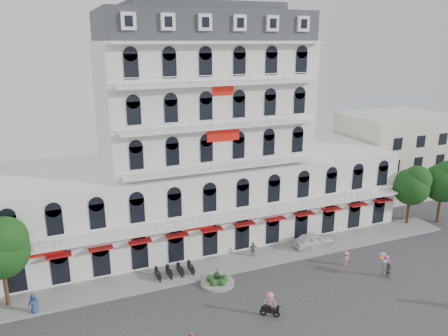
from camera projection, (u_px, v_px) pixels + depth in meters
ground at (276, 312)px, 36.89m from camera, size 120.00×120.00×0.00m
sidewalk at (234, 263)px, 44.86m from camera, size 53.00×4.00×0.16m
main_building at (203, 150)px, 50.06m from camera, size 45.00×15.00×25.80m
flank_building_east at (392, 154)px, 63.89m from camera, size 14.00×10.00×12.00m
traffic_island at (217, 281)px, 41.05m from camera, size 3.20×3.20×1.60m
parked_scooter_row at (175, 276)px, 42.39m from camera, size 4.40×1.80×1.10m
tree_west_inner at (0, 246)px, 36.07m from camera, size 4.76×4.76×8.25m
tree_east_inner at (412, 184)px, 53.05m from camera, size 4.40×4.37×7.57m
tree_east_outer at (443, 180)px, 53.52m from camera, size 4.65×4.65×8.05m
parked_car at (313, 240)px, 48.27m from camera, size 4.73×1.96×1.60m
rider_center at (270, 304)px, 35.99m from camera, size 1.42×1.20×2.22m
pedestrian_left at (34, 304)px, 36.34m from camera, size 1.00×0.75×1.87m
pedestrian_mid at (253, 250)px, 45.97m from camera, size 1.07×0.60×1.72m
pedestrian_right at (346, 259)px, 44.29m from camera, size 1.00×0.60×1.51m
balloon_vendor at (386, 265)px, 41.92m from camera, size 1.27×1.20×2.45m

